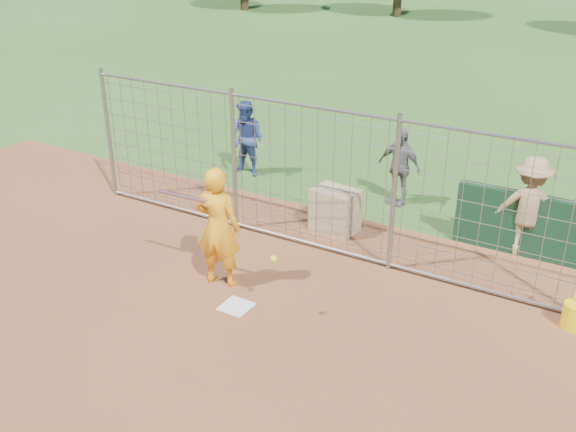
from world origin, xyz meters
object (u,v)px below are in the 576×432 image
Objects in this scene: batter at (218,227)px; bystander_a at (247,139)px; bucket_with_bats at (576,312)px; equipment_bin at (335,210)px; bystander_c at (529,207)px; bystander_b at (399,166)px.

batter is 1.16× the size of bystander_a.
bystander_a is 7.62m from bucket_with_bats.
bystander_c is at bearing 21.66° from equipment_bin.
bystander_c reaches higher than bucket_with_bats.
bystander_a is at bearing -167.12° from bystander_b.
batter is at bearing -62.00° from bystander_a.
batter reaches higher than bystander_a.
bystander_a is 6.09m from bystander_c.
batter is 1.24× the size of bystander_b.
equipment_bin is (0.72, 2.56, -0.57)m from batter.
bystander_c is at bearing 120.58° from bucket_with_bats.
bystander_b is at bearing 80.45° from equipment_bin.
bystander_b is at bearing 3.49° from bystander_a.
bystander_b is 4.68m from bucket_with_bats.
batter reaches higher than bystander_b.
bystander_b is 0.89× the size of bystander_c.
bystander_c reaches higher than bystander_b.
bystander_c is (6.05, -0.70, 0.04)m from bystander_a.
bystander_b is 1.94× the size of equipment_bin.
bystander_a is at bearing -73.30° from batter.
bystander_c is at bearing -150.52° from batter.
bystander_a is at bearing -16.21° from bystander_c.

